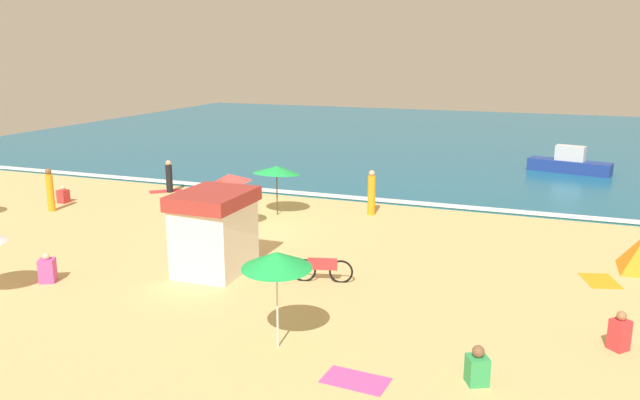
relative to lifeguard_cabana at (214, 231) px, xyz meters
The scene contains 19 objects.
ground_plane 4.64m from the lifeguard_cabana, 104.68° to the left, with size 60.00×60.00×0.00m, color #D8B775.
ocean_water 32.36m from the lifeguard_cabana, 92.00° to the left, with size 60.00×44.00×0.10m, color #196084.
wave_breaker_foam 10.74m from the lifeguard_cabana, 96.08° to the left, with size 57.00×0.70×0.01m, color white.
lifeguard_cabana is the anchor object (origin of this frame).
beach_umbrella_0 4.72m from the lifeguard_cabana, 113.25° to the left, with size 1.95×1.93×2.24m.
beach_umbrella_1 7.03m from the lifeguard_cabana, 98.93° to the left, with size 2.47×2.48×2.15m.
beach_umbrella_2 5.73m from the lifeguard_cabana, 45.38° to the right, with size 2.03×2.04×2.35m.
parked_bicycle 3.57m from the lifeguard_cabana, ahead, with size 1.78×0.51×0.76m.
beachgoer_0 11.46m from the lifeguard_cabana, ahead, with size 0.53×0.53×0.94m.
beachgoer_1 12.25m from the lifeguard_cabana, 153.68° to the left, with size 0.42×0.42×0.78m.
beachgoer_2 8.72m from the lifeguard_cabana, 72.91° to the left, with size 0.45×0.45×1.89m.
beachgoer_3 11.09m from the lifeguard_cabana, 158.63° to the left, with size 0.39×0.39×1.84m.
beachgoer_4 5.01m from the lifeguard_cabana, 147.57° to the right, with size 0.58×0.58×0.90m.
beachgoer_5 9.48m from the lifeguard_cabana, 25.56° to the right, with size 0.56×0.56×0.85m.
beachgoer_7 11.85m from the lifeguard_cabana, 130.78° to the left, with size 0.36×0.36×1.56m.
beach_towel_0 7.94m from the lifeguard_cabana, 38.39° to the right, with size 1.41×0.88×0.01m.
beach_towel_1 12.15m from the lifeguard_cabana, 131.52° to the left, with size 1.64×1.54×0.01m.
beach_towel_2 11.71m from the lifeguard_cabana, 16.50° to the left, with size 1.25×1.51×0.01m.
small_boat_0 23.06m from the lifeguard_cabana, 63.68° to the left, with size 4.46×2.05×1.48m.
Camera 1 is at (10.89, -20.67, 6.75)m, focal length 35.70 mm.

